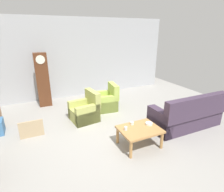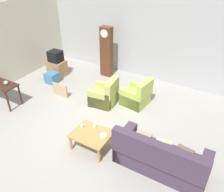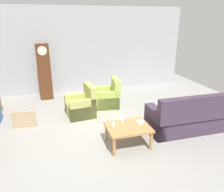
{
  "view_description": "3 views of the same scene",
  "coord_description": "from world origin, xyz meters",
  "px_view_note": "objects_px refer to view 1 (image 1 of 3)",
  "views": [
    {
      "loc": [
        -1.78,
        -3.97,
        2.66
      ],
      "look_at": [
        0.3,
        0.48,
        0.91
      ],
      "focal_mm": 29.24,
      "sensor_mm": 36.0,
      "label": 1
    },
    {
      "loc": [
        3.1,
        -4.33,
        4.4
      ],
      "look_at": [
        0.24,
        0.6,
        0.75
      ],
      "focal_mm": 37.54,
      "sensor_mm": 36.0,
      "label": 2
    },
    {
      "loc": [
        -1.08,
        -4.8,
        2.72
      ],
      "look_at": [
        0.45,
        0.59,
        0.71
      ],
      "focal_mm": 34.4,
      "sensor_mm": 36.0,
      "label": 3
    }
  ],
  "objects_px": {
    "armchair_olive_far": "(106,101)",
    "coffee_table_wood": "(139,131)",
    "cup_blue_rimmed": "(126,128)",
    "framed_picture_leaning": "(31,129)",
    "grandfather_clock": "(43,80)",
    "bowl_white_stacked": "(149,124)",
    "couch_floral": "(187,116)",
    "armchair_olive_near": "(85,111)",
    "cup_white_porcelain": "(132,123)"
  },
  "relations": [
    {
      "from": "framed_picture_leaning",
      "to": "bowl_white_stacked",
      "type": "bearing_deg",
      "value": -28.49
    },
    {
      "from": "couch_floral",
      "to": "cup_blue_rimmed",
      "type": "bearing_deg",
      "value": -176.52
    },
    {
      "from": "grandfather_clock",
      "to": "framed_picture_leaning",
      "type": "distance_m",
      "value": 2.35
    },
    {
      "from": "armchair_olive_far",
      "to": "cup_white_porcelain",
      "type": "height_order",
      "value": "armchair_olive_far"
    },
    {
      "from": "grandfather_clock",
      "to": "framed_picture_leaning",
      "type": "bearing_deg",
      "value": -104.83
    },
    {
      "from": "cup_blue_rimmed",
      "to": "bowl_white_stacked",
      "type": "xyz_separation_m",
      "value": [
        0.66,
        -0.0,
        -0.02
      ]
    },
    {
      "from": "framed_picture_leaning",
      "to": "cup_blue_rimmed",
      "type": "height_order",
      "value": "cup_blue_rimmed"
    },
    {
      "from": "armchair_olive_near",
      "to": "cup_white_porcelain",
      "type": "relative_size",
      "value": 10.85
    },
    {
      "from": "coffee_table_wood",
      "to": "framed_picture_leaning",
      "type": "bearing_deg",
      "value": 147.18
    },
    {
      "from": "cup_white_porcelain",
      "to": "grandfather_clock",
      "type": "bearing_deg",
      "value": 116.64
    },
    {
      "from": "framed_picture_leaning",
      "to": "cup_blue_rimmed",
      "type": "distance_m",
      "value": 2.5
    },
    {
      "from": "bowl_white_stacked",
      "to": "armchair_olive_near",
      "type": "bearing_deg",
      "value": 121.21
    },
    {
      "from": "cup_white_porcelain",
      "to": "cup_blue_rimmed",
      "type": "height_order",
      "value": "cup_blue_rimmed"
    },
    {
      "from": "framed_picture_leaning",
      "to": "bowl_white_stacked",
      "type": "xyz_separation_m",
      "value": [
        2.67,
        -1.45,
        0.26
      ]
    },
    {
      "from": "grandfather_clock",
      "to": "cup_blue_rimmed",
      "type": "height_order",
      "value": "grandfather_clock"
    },
    {
      "from": "armchair_olive_far",
      "to": "grandfather_clock",
      "type": "bearing_deg",
      "value": 146.12
    },
    {
      "from": "armchair_olive_near",
      "to": "cup_white_porcelain",
      "type": "bearing_deg",
      "value": -66.43
    },
    {
      "from": "couch_floral",
      "to": "bowl_white_stacked",
      "type": "bearing_deg",
      "value": -174.74
    },
    {
      "from": "armchair_olive_near",
      "to": "armchair_olive_far",
      "type": "height_order",
      "value": "same"
    },
    {
      "from": "coffee_table_wood",
      "to": "grandfather_clock",
      "type": "relative_size",
      "value": 0.49
    },
    {
      "from": "grandfather_clock",
      "to": "cup_white_porcelain",
      "type": "distance_m",
      "value": 3.87
    },
    {
      "from": "framed_picture_leaning",
      "to": "bowl_white_stacked",
      "type": "distance_m",
      "value": 3.05
    },
    {
      "from": "couch_floral",
      "to": "grandfather_clock",
      "type": "xyz_separation_m",
      "value": [
        -3.53,
        3.47,
        0.63
      ]
    },
    {
      "from": "armchair_olive_far",
      "to": "bowl_white_stacked",
      "type": "xyz_separation_m",
      "value": [
        0.17,
        -2.31,
        0.19
      ]
    },
    {
      "from": "grandfather_clock",
      "to": "cup_white_porcelain",
      "type": "relative_size",
      "value": 23.11
    },
    {
      "from": "framed_picture_leaning",
      "to": "bowl_white_stacked",
      "type": "relative_size",
      "value": 3.4
    },
    {
      "from": "couch_floral",
      "to": "coffee_table_wood",
      "type": "height_order",
      "value": "couch_floral"
    },
    {
      "from": "cup_blue_rimmed",
      "to": "bowl_white_stacked",
      "type": "height_order",
      "value": "cup_blue_rimmed"
    },
    {
      "from": "framed_picture_leaning",
      "to": "cup_white_porcelain",
      "type": "distance_m",
      "value": 2.64
    },
    {
      "from": "coffee_table_wood",
      "to": "cup_white_porcelain",
      "type": "relative_size",
      "value": 11.32
    },
    {
      "from": "couch_floral",
      "to": "armchair_olive_far",
      "type": "bearing_deg",
      "value": 126.26
    },
    {
      "from": "armchair_olive_far",
      "to": "coffee_table_wood",
      "type": "relative_size",
      "value": 0.96
    },
    {
      "from": "couch_floral",
      "to": "armchair_olive_near",
      "type": "relative_size",
      "value": 2.29
    },
    {
      "from": "armchair_olive_far",
      "to": "cup_blue_rimmed",
      "type": "distance_m",
      "value": 2.36
    },
    {
      "from": "grandfather_clock",
      "to": "bowl_white_stacked",
      "type": "bearing_deg",
      "value": -59.74
    },
    {
      "from": "framed_picture_leaning",
      "to": "cup_blue_rimmed",
      "type": "xyz_separation_m",
      "value": [
        2.02,
        -1.45,
        0.28
      ]
    },
    {
      "from": "bowl_white_stacked",
      "to": "coffee_table_wood",
      "type": "bearing_deg",
      "value": -167.77
    },
    {
      "from": "grandfather_clock",
      "to": "armchair_olive_near",
      "type": "bearing_deg",
      "value": -60.72
    },
    {
      "from": "coffee_table_wood",
      "to": "framed_picture_leaning",
      "type": "xyz_separation_m",
      "value": [
        -2.36,
        1.52,
        -0.17
      ]
    },
    {
      "from": "couch_floral",
      "to": "armchair_olive_near",
      "type": "bearing_deg",
      "value": 146.43
    },
    {
      "from": "couch_floral",
      "to": "cup_blue_rimmed",
      "type": "distance_m",
      "value": 2.09
    },
    {
      "from": "grandfather_clock",
      "to": "framed_picture_leaning",
      "type": "height_order",
      "value": "grandfather_clock"
    },
    {
      "from": "armchair_olive_far",
      "to": "grandfather_clock",
      "type": "relative_size",
      "value": 0.47
    },
    {
      "from": "armchair_olive_far",
      "to": "framed_picture_leaning",
      "type": "xyz_separation_m",
      "value": [
        -2.51,
        -0.85,
        -0.07
      ]
    },
    {
      "from": "cup_white_porcelain",
      "to": "armchair_olive_far",
      "type": "bearing_deg",
      "value": 84.24
    },
    {
      "from": "grandfather_clock",
      "to": "bowl_white_stacked",
      "type": "relative_size",
      "value": 11.12
    },
    {
      "from": "cup_blue_rimmed",
      "to": "armchair_olive_far",
      "type": "bearing_deg",
      "value": 78.03
    },
    {
      "from": "grandfather_clock",
      "to": "cup_white_porcelain",
      "type": "height_order",
      "value": "grandfather_clock"
    },
    {
      "from": "armchair_olive_near",
      "to": "grandfather_clock",
      "type": "height_order",
      "value": "grandfather_clock"
    },
    {
      "from": "grandfather_clock",
      "to": "armchair_olive_far",
      "type": "bearing_deg",
      "value": -33.88
    }
  ]
}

